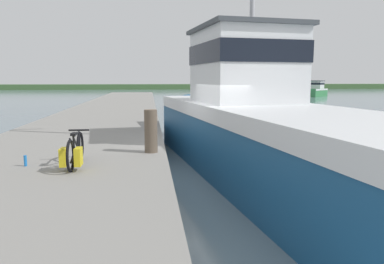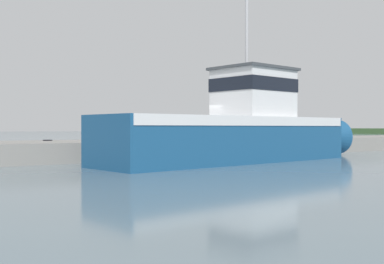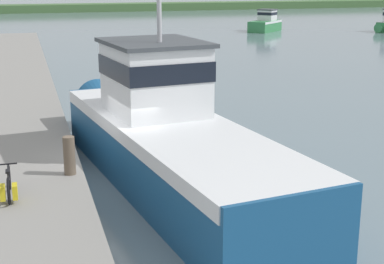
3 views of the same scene
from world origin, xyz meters
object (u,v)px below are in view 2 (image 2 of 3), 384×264
bicycle_touring (142,134)px  mooring_post (184,130)px  water_bottle_by_bike (137,138)px  fishing_boat_main (241,128)px

bicycle_touring → mooring_post: (1.57, 1.44, 0.20)m
mooring_post → water_bottle_by_bike: (-2.61, -1.19, -0.41)m
mooring_post → water_bottle_by_bike: size_ratio=4.64×
bicycle_touring → water_bottle_by_bike: bicycle_touring is taller
bicycle_touring → mooring_post: mooring_post is taller
fishing_boat_main → water_bottle_by_bike: size_ratio=65.37×
water_bottle_by_bike → fishing_boat_main: bearing=22.7°
fishing_boat_main → mooring_post: (-2.94, -1.13, -0.09)m
water_bottle_by_bike → bicycle_touring: bearing=-13.0°
fishing_boat_main → mooring_post: size_ratio=14.10×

